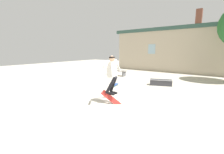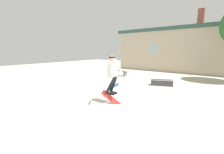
% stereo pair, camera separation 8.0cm
% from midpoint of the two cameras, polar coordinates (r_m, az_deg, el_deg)
% --- Properties ---
extents(ground_plane, '(40.00, 40.00, 0.00)m').
position_cam_midpoint_polar(ground_plane, '(5.73, 4.61, -10.44)').
color(ground_plane, beige).
extents(building_backdrop, '(13.72, 0.52, 5.22)m').
position_cam_midpoint_polar(building_backdrop, '(14.46, 25.54, 9.64)').
color(building_backdrop, '#B7A88E').
rests_on(building_backdrop, ground_plane).
extents(park_bench, '(1.65, 0.48, 0.45)m').
position_cam_midpoint_polar(park_bench, '(12.09, 1.65, 2.17)').
color(park_bench, gray).
rests_on(park_bench, ground_plane).
extents(skate_ledge, '(1.27, 0.81, 0.35)m').
position_cam_midpoint_polar(skate_ledge, '(9.10, 17.83, -1.98)').
color(skate_ledge, '#38383D').
rests_on(skate_ledge, ground_plane).
extents(skater, '(0.43, 1.21, 1.44)m').
position_cam_midpoint_polar(skater, '(5.54, -0.40, 2.12)').
color(skater, silver).
extents(skateboard_flipping, '(0.71, 0.43, 0.69)m').
position_cam_midpoint_polar(skateboard_flipping, '(5.72, -0.71, -8.28)').
color(skateboard_flipping, red).
extents(skateboard_resting, '(0.38, 0.89, 0.08)m').
position_cam_midpoint_polar(skateboard_resting, '(8.51, 0.70, -3.03)').
color(skateboard_resting, '#2D519E').
rests_on(skateboard_resting, ground_plane).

